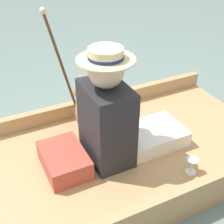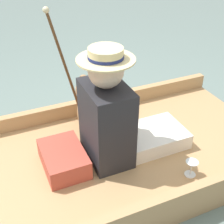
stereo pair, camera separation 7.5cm
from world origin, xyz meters
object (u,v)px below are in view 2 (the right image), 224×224
object	(u,v)px
seated_person	(117,118)
wine_glass	(192,165)
walking_cane	(63,60)
teddy_bear	(88,106)

from	to	relation	value
seated_person	wine_glass	world-z (taller)	seated_person
walking_cane	seated_person	bearing A→B (deg)	20.54
wine_glass	seated_person	bearing A→B (deg)	-137.94
wine_glass	walking_cane	distance (m)	1.11
wine_glass	walking_cane	size ratio (longest dim) A/B	0.12
seated_person	teddy_bear	bearing A→B (deg)	-157.01
seated_person	wine_glass	size ratio (longest dim) A/B	7.12
teddy_bear	walking_cane	world-z (taller)	walking_cane
teddy_bear	wine_glass	xyz separation A→B (m)	(0.73, 0.41, -0.12)
seated_person	walking_cane	bearing A→B (deg)	-147.93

